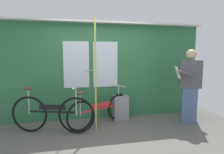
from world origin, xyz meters
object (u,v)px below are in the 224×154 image
at_px(passenger_reading_newspaper, 189,85).
at_px(bicycle_near_door, 101,110).
at_px(handrail_pole, 95,75).
at_px(bicycle_leaning_behind, 52,114).
at_px(trash_bin_by_wall, 120,107).

bearing_deg(passenger_reading_newspaper, bicycle_near_door, 16.65).
bearing_deg(bicycle_near_door, passenger_reading_newspaper, -35.89).
bearing_deg(passenger_reading_newspaper, handrail_pole, 23.79).
xyz_separation_m(bicycle_leaning_behind, handrail_pole, (0.88, -0.05, 0.76)).
bearing_deg(bicycle_near_door, trash_bin_by_wall, 2.05).
xyz_separation_m(bicycle_near_door, handrail_pole, (-0.14, -0.25, 0.81)).
distance_m(bicycle_leaning_behind, handrail_pole, 1.16).
height_order(bicycle_leaning_behind, handrail_pole, handrail_pole).
distance_m(bicycle_near_door, passenger_reading_newspaper, 2.10).
xyz_separation_m(bicycle_near_door, passenger_reading_newspaper, (2.00, -0.28, 0.55)).
xyz_separation_m(passenger_reading_newspaper, handrail_pole, (-2.14, 0.04, 0.26)).
bearing_deg(handrail_pole, bicycle_near_door, 61.33).
bearing_deg(passenger_reading_newspaper, trash_bin_by_wall, 2.61).
height_order(bicycle_near_door, bicycle_leaning_behind, bicycle_leaning_behind).
distance_m(passenger_reading_newspaper, trash_bin_by_wall, 1.69).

